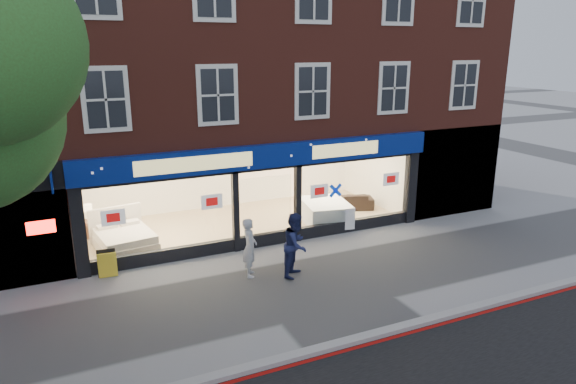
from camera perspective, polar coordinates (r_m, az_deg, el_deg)
ground at (r=13.96m, az=2.61°, el=-10.15°), size 120.00×120.00×0.00m
kerb_line at (r=11.64m, az=9.88°, el=-16.10°), size 60.00×0.10×0.01m
kerb_stone at (r=11.75m, az=9.32°, el=-15.42°), size 60.00×0.25×0.12m
showroom_floor at (r=18.41m, az=-4.87°, el=-3.43°), size 11.00×4.50×0.10m
building at (r=18.97m, az=-7.23°, el=17.43°), size 19.00×8.26×10.30m
display_bed at (r=16.68m, az=-17.77°, el=-4.92°), size 1.90×2.20×1.11m
bedside_table at (r=17.98m, az=-21.12°, el=-3.86°), size 0.58×0.58×0.55m
mattress_stack at (r=18.20m, az=4.16°, el=-2.23°), size 1.83×2.15×0.75m
sofa at (r=19.79m, az=6.35°, el=-0.98°), size 2.26×1.47×0.62m
a_board at (r=15.00m, az=-19.45°, el=-7.55°), size 0.53×0.37×0.78m
pedestrian_grey at (r=14.14m, az=-4.27°, el=-6.15°), size 0.57×0.70×1.66m
pedestrian_blue at (r=14.10m, az=0.88°, el=-5.86°), size 1.10×1.10×1.80m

